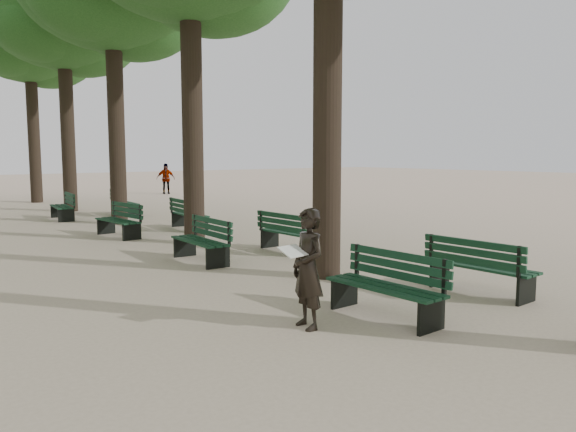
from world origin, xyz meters
TOP-DOWN VIEW (x-y plane):
  - ground at (0.00, 0.00)m, footprint 120.00×120.00m
  - tree_central_4 at (1.50, 18.00)m, footprint 6.00×6.00m
  - tree_central_5 at (1.50, 23.00)m, footprint 6.00×6.00m
  - bench_left_0 at (0.37, 0.54)m, footprint 0.61×1.81m
  - bench_left_1 at (0.37, 5.69)m, footprint 0.67×1.83m
  - bench_left_2 at (0.37, 10.21)m, footprint 0.69×1.84m
  - bench_left_3 at (0.37, 15.28)m, footprint 0.79×1.86m
  - bench_right_0 at (2.63, 0.51)m, footprint 0.62×1.81m
  - bench_right_1 at (2.63, 5.50)m, footprint 0.60×1.81m
  - bench_right_2 at (2.63, 10.38)m, footprint 0.76×1.85m
  - bench_right_3 at (2.63, 15.34)m, footprint 0.71×1.84m
  - man_with_map at (-0.74, 0.88)m, footprint 0.64×0.67m
  - pedestrian_c at (8.63, 24.27)m, footprint 1.05×0.72m

SIDE VIEW (x-z plane):
  - ground at x=0.00m, z-range 0.00..0.00m
  - bench_left_0 at x=0.37m, z-range -0.19..0.73m
  - bench_left_1 at x=0.37m, z-range -0.19..0.73m
  - bench_left_2 at x=0.37m, z-range -0.19..0.73m
  - bench_left_3 at x=0.37m, z-range -0.19..0.73m
  - bench_right_0 at x=2.63m, z-range -0.19..0.73m
  - bench_right_1 at x=2.63m, z-range -0.19..0.73m
  - bench_right_2 at x=2.63m, z-range -0.19..0.73m
  - bench_right_3 at x=2.63m, z-range -0.19..0.73m
  - man_with_map at x=-0.74m, z-range 0.00..1.58m
  - pedestrian_c at x=8.63m, z-range 0.00..1.70m
  - tree_central_4 at x=1.50m, z-range 2.68..12.63m
  - tree_central_5 at x=1.50m, z-range 2.68..12.63m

